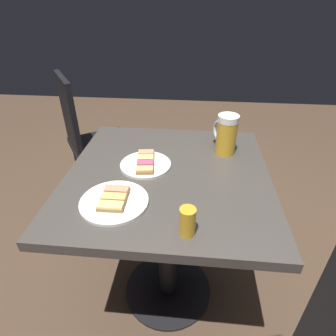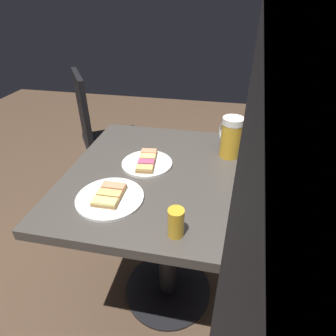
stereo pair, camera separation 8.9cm
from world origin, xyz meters
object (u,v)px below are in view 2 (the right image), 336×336
at_px(plate_far, 147,162).
at_px(cafe_chair, 103,135).
at_px(beer_mug, 231,137).
at_px(plate_near, 110,197).
at_px(beer_glass_small, 176,223).

height_order(plate_far, cafe_chair, cafe_chair).
distance_m(beer_mug, cafe_chair, 0.96).
relative_size(plate_near, beer_mug, 1.33).
xyz_separation_m(beer_glass_small, cafe_chair, (0.65, -0.96, -0.25)).
relative_size(plate_near, beer_glass_small, 2.51).
bearing_deg(beer_glass_small, cafe_chair, -56.17).
xyz_separation_m(plate_far, beer_mug, (-0.32, -0.14, 0.07)).
xyz_separation_m(plate_far, cafe_chair, (0.47, -0.62, -0.21)).
distance_m(beer_glass_small, cafe_chair, 1.19).
bearing_deg(beer_mug, cafe_chair, -31.13).
bearing_deg(cafe_chair, plate_far, 3.47).
relative_size(beer_mug, cafe_chair, 0.18).
relative_size(beer_mug, beer_glass_small, 1.89).
xyz_separation_m(beer_mug, cafe_chair, (0.79, -0.48, -0.29)).
distance_m(plate_near, beer_glass_small, 0.27).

